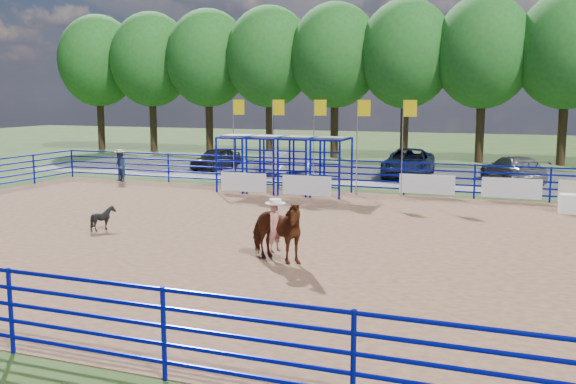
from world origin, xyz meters
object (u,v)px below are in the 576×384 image
object	(u,v)px
car_c	(409,163)
car_d	(513,170)
horse_and_rider	(275,228)
car_a	(216,159)
spectator_cowboy	(120,166)
calf	(103,218)
car_b	(289,161)

from	to	relation	value
car_c	car_d	distance (m)	5.42
horse_and_rider	car_a	bearing A→B (deg)	121.09
spectator_cowboy	calf	bearing A→B (deg)	-57.35
spectator_cowboy	car_c	distance (m)	15.27
calf	horse_and_rider	bearing A→B (deg)	-127.91
car_a	car_d	size ratio (longest dim) A/B	0.80
car_b	car_c	xyz separation A→B (m)	(6.65, 0.82, 0.08)
horse_and_rider	calf	size ratio (longest dim) A/B	2.93
horse_and_rider	car_a	distance (m)	22.00
horse_and_rider	car_b	bearing A→B (deg)	109.58
horse_and_rider	car_c	distance (m)	19.35
car_a	car_c	world-z (taller)	car_c
car_a	car_d	bearing A→B (deg)	6.58
car_b	car_a	bearing A→B (deg)	18.15
horse_and_rider	car_d	bearing A→B (deg)	73.78
spectator_cowboy	car_a	size ratio (longest dim) A/B	0.42
calf	car_c	bearing A→B (deg)	-44.58
spectator_cowboy	horse_and_rider	bearing A→B (deg)	-42.13
calf	car_d	world-z (taller)	car_d
spectator_cowboy	car_b	bearing A→B (deg)	43.33
car_d	calf	bearing A→B (deg)	29.54
horse_and_rider	car_c	world-z (taller)	horse_and_rider
spectator_cowboy	car_d	world-z (taller)	spectator_cowboy
calf	car_b	xyz separation A→B (m)	(0.15, 16.80, 0.27)
car_a	spectator_cowboy	bearing A→B (deg)	-99.69
spectator_cowboy	car_b	world-z (taller)	spectator_cowboy
car_a	car_b	bearing A→B (deg)	3.51
horse_and_rider	car_b	size ratio (longest dim) A/B	0.57
car_a	car_c	distance (m)	11.43
horse_and_rider	car_c	size ratio (longest dim) A/B	0.43
spectator_cowboy	car_c	size ratio (longest dim) A/B	0.30
spectator_cowboy	car_b	distance (m)	9.35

